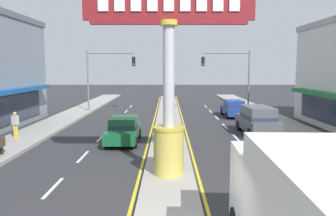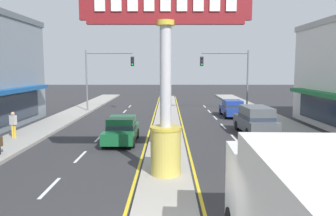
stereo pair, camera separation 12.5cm
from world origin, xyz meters
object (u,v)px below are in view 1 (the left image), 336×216
suv_far_right_lane (256,120)px  sedan_near_left_lane (232,108)px  sedan_near_right_lane (122,130)px  traffic_light_left_side (104,70)px  traffic_light_right_side (230,70)px  pedestrian_near_kerb (14,123)px  district_sign (167,77)px

suv_far_right_lane → sedan_near_left_lane: suv_far_right_lane is taller
sedan_near_right_lane → suv_far_right_lane: (8.70, 2.47, 0.20)m
traffic_light_left_side → sedan_near_right_lane: bearing=-75.3°
traffic_light_right_side → sedan_near_right_lane: size_ratio=1.44×
traffic_light_right_side → sedan_near_right_lane: traffic_light_right_side is taller
pedestrian_near_kerb → sedan_near_right_lane: bearing=-4.0°
district_sign → pedestrian_near_kerb: 12.03m
sedan_near_right_lane → suv_far_right_lane: 9.05m
traffic_light_right_side → pedestrian_near_kerb: traffic_light_right_side is taller
traffic_light_left_side → district_sign: bearing=-72.6°
district_sign → sedan_near_right_lane: size_ratio=1.80×
suv_far_right_lane → pedestrian_near_kerb: 15.54m
sedan_near_left_lane → pedestrian_near_kerb: pedestrian_near_kerb is taller
traffic_light_right_side → pedestrian_near_kerb: 20.71m
traffic_light_right_side → pedestrian_near_kerb: (-15.69, -13.15, -3.15)m
traffic_light_left_side → pedestrian_near_kerb: (-3.12, -13.20, -3.15)m
sedan_near_left_lane → traffic_light_right_side: bearing=84.5°
sedan_near_right_lane → suv_far_right_lane: bearing=15.9°
district_sign → sedan_near_left_lane: district_sign is taller
suv_far_right_lane → sedan_near_left_lane: size_ratio=1.08×
traffic_light_left_side → pedestrian_near_kerb: size_ratio=3.83×
traffic_light_left_side → traffic_light_right_side: same height
traffic_light_left_side → sedan_near_right_lane: 14.55m
district_sign → suv_far_right_lane: (6.00, 8.88, -3.12)m
traffic_light_right_side → suv_far_right_lane: 11.61m
traffic_light_left_side → traffic_light_right_side: (12.57, -0.06, 0.00)m
district_sign → traffic_light_right_side: district_sign is taller
suv_far_right_lane → pedestrian_near_kerb: size_ratio=2.89×
traffic_light_left_side → suv_far_right_lane: size_ratio=1.33×
district_sign → suv_far_right_lane: bearing=56.0°
traffic_light_left_side → pedestrian_near_kerb: bearing=-103.3°
traffic_light_right_side → sedan_near_left_lane: traffic_light_right_side is taller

